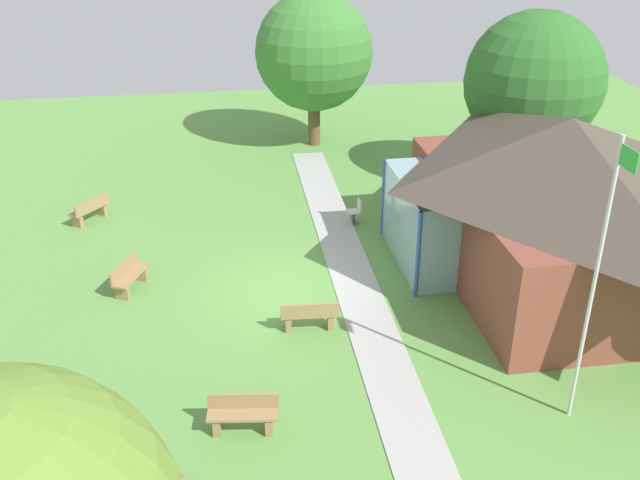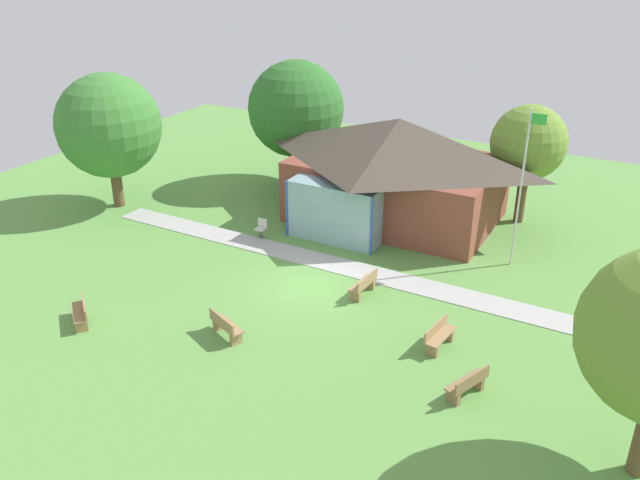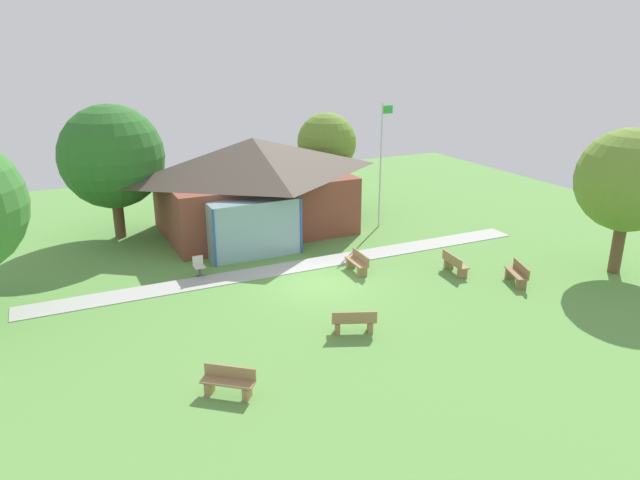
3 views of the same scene
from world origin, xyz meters
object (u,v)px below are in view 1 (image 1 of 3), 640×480
(bench_lawn_far_right, at_px, (142,480))
(tree_west_hedge, at_px, (314,52))
(flagpole, at_px, (596,276))
(bench_mid_right, at_px, (243,415))
(bench_front_left, at_px, (90,210))
(patio_chair_west, at_px, (355,212))
(bench_rear_near_path, at_px, (309,316))
(bench_front_center, at_px, (129,277))
(pavilion, at_px, (555,196))
(tree_behind_pavilion_left, at_px, (534,82))

(bench_lawn_far_right, xyz_separation_m, tree_west_hedge, (-19.64, 6.21, 3.63))
(flagpole, height_order, tree_west_hedge, tree_west_hedge)
(bench_mid_right, xyz_separation_m, bench_lawn_far_right, (1.57, -2.00, 0.00))
(bench_front_left, bearing_deg, patio_chair_west, -60.81)
(bench_rear_near_path, height_order, patio_chair_west, patio_chair_west)
(bench_mid_right, relative_size, patio_chair_west, 1.80)
(bench_lawn_far_right, distance_m, patio_chair_west, 13.02)
(flagpole, bearing_deg, bench_front_left, -135.81)
(bench_front_center, height_order, patio_chair_west, patio_chair_west)
(pavilion, bearing_deg, bench_rear_near_path, -75.29)
(bench_mid_right, distance_m, patio_chair_west, 10.71)
(tree_behind_pavilion_left, bearing_deg, bench_mid_right, -43.24)
(bench_lawn_far_right, bearing_deg, bench_front_center, 117.53)
(bench_front_left, bearing_deg, pavilion, -73.76)
(bench_front_left, height_order, tree_behind_pavilion_left, tree_behind_pavilion_left)
(flagpole, distance_m, bench_lawn_far_right, 9.66)
(pavilion, xyz_separation_m, tree_behind_pavilion_left, (-6.43, 1.98, 1.56))
(bench_front_left, relative_size, bench_lawn_far_right, 0.93)
(bench_mid_right, bearing_deg, flagpole, -177.57)
(bench_rear_near_path, relative_size, tree_west_hedge, 0.23)
(bench_rear_near_path, bearing_deg, bench_lawn_far_right, -123.62)
(bench_lawn_far_right, distance_m, tree_behind_pavilion_left, 19.27)
(flagpole, xyz_separation_m, bench_front_left, (-11.96, -11.63, -3.11))
(bench_front_left, bearing_deg, bench_mid_right, -119.13)
(bench_mid_right, xyz_separation_m, bench_front_left, (-11.32, -4.53, 0.00))
(bench_front_left, distance_m, tree_west_hedge, 11.62)
(bench_lawn_far_right, bearing_deg, tree_behind_pavilion_left, 67.13)
(flagpole, xyz_separation_m, bench_mid_right, (-0.63, -7.10, -3.11))
(bench_rear_near_path, distance_m, tree_west_hedge, 15.09)
(bench_rear_near_path, distance_m, tree_behind_pavilion_left, 13.03)
(flagpole, xyz_separation_m, bench_rear_near_path, (-4.23, -5.16, -3.11))
(bench_lawn_far_right, bearing_deg, bench_mid_right, 59.59)
(bench_mid_right, xyz_separation_m, patio_chair_west, (-9.77, 4.39, 0.01))
(bench_lawn_far_right, bearing_deg, patio_chair_west, 82.11)
(pavilion, bearing_deg, bench_lawn_far_right, -57.82)
(patio_chair_west, bearing_deg, bench_rear_near_path, 156.87)
(tree_behind_pavilion_left, bearing_deg, bench_rear_near_path, -48.08)
(patio_chair_west, bearing_deg, tree_behind_pavilion_left, -73.73)
(tree_behind_pavilion_left, relative_size, tree_west_hedge, 1.01)
(bench_front_center, bearing_deg, bench_lawn_far_right, 29.22)
(tree_west_hedge, bearing_deg, flagpole, 8.77)
(bench_front_center, bearing_deg, tree_west_hedge, 172.01)
(bench_lawn_far_right, xyz_separation_m, patio_chair_west, (-11.34, 6.40, 0.01))
(bench_mid_right, bearing_deg, tree_west_hedge, -95.58)
(pavilion, distance_m, bench_mid_right, 10.98)
(bench_lawn_far_right, relative_size, tree_behind_pavilion_left, 0.24)
(bench_front_center, bearing_deg, bench_front_left, -137.73)
(bench_lawn_far_right, bearing_deg, flagpole, 27.40)
(bench_front_left, bearing_deg, bench_lawn_far_right, -129.84)
(flagpole, distance_m, tree_behind_pavilion_left, 13.26)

